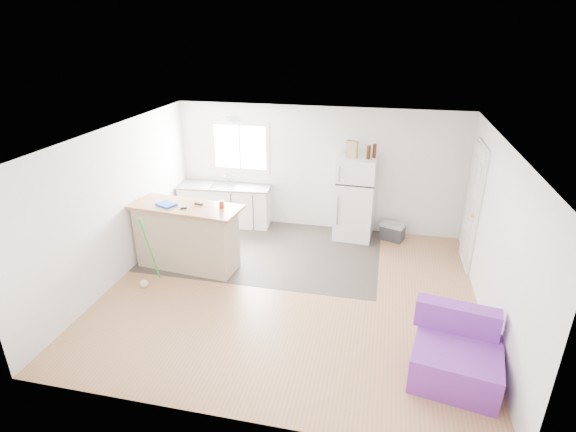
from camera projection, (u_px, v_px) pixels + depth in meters
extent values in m
cube|color=#A36D44|center=(290.00, 291.00, 6.89)|extent=(5.50, 5.00, 0.01)
cube|color=white|center=(291.00, 137.00, 5.94)|extent=(5.50, 5.00, 0.01)
cube|color=white|center=(318.00, 169.00, 8.66)|extent=(5.50, 0.01, 2.40)
cube|color=white|center=(234.00, 325.00, 4.17)|extent=(5.50, 0.01, 2.40)
cube|color=white|center=(117.00, 204.00, 6.96)|extent=(0.01, 5.00, 2.40)
cube|color=white|center=(496.00, 238.00, 5.87)|extent=(0.01, 5.00, 2.40)
cube|color=#332C26|center=(266.00, 250.00, 8.15)|extent=(4.05, 2.50, 0.00)
cube|color=white|center=(240.00, 147.00, 8.82)|extent=(1.18, 0.04, 0.98)
cube|color=white|center=(240.00, 147.00, 8.80)|extent=(1.05, 0.01, 0.85)
cube|color=white|center=(240.00, 147.00, 8.79)|extent=(0.03, 0.02, 0.85)
cube|color=white|center=(473.00, 207.00, 7.34)|extent=(0.05, 0.82, 2.03)
cube|color=white|center=(473.00, 207.00, 7.33)|extent=(0.03, 0.92, 2.10)
sphere|color=gold|center=(473.00, 215.00, 7.06)|extent=(0.07, 0.07, 0.07)
cylinder|color=white|center=(234.00, 119.00, 7.27)|extent=(0.30, 0.30, 0.07)
cube|color=white|center=(225.00, 206.00, 9.08)|extent=(1.83, 0.68, 0.79)
cube|color=slate|center=(224.00, 186.00, 8.92)|extent=(1.88, 0.72, 0.04)
cube|color=silver|center=(224.00, 187.00, 8.89)|extent=(0.52, 0.42, 0.05)
cube|color=#C2B08C|center=(187.00, 238.00, 7.41)|extent=(1.68, 0.74, 1.05)
cube|color=tan|center=(186.00, 207.00, 7.18)|extent=(1.85, 0.86, 0.05)
cube|color=white|center=(355.00, 198.00, 8.35)|extent=(0.74, 0.69, 1.58)
cube|color=black|center=(355.00, 186.00, 7.92)|extent=(0.70, 0.05, 0.02)
cube|color=silver|center=(339.00, 174.00, 7.89)|extent=(0.03, 0.02, 0.28)
cube|color=silver|center=(338.00, 211.00, 8.17)|extent=(0.03, 0.02, 0.55)
cube|color=#303032|center=(392.00, 233.00, 8.49)|extent=(0.49, 0.40, 0.28)
cube|color=#9A999C|center=(393.00, 225.00, 8.43)|extent=(0.51, 0.43, 0.06)
cube|color=purple|center=(456.00, 363.00, 5.11)|extent=(1.09, 1.04, 0.44)
cube|color=purple|center=(457.00, 317.00, 5.25)|extent=(0.97, 0.39, 0.33)
cube|color=silver|center=(218.00, 272.00, 7.17)|extent=(0.14, 0.10, 0.24)
cylinder|color=#1938AF|center=(218.00, 265.00, 7.11)|extent=(0.05, 0.05, 0.05)
cylinder|color=green|center=(150.00, 249.00, 6.84)|extent=(0.08, 0.31, 1.15)
sphere|color=beige|center=(144.00, 284.00, 6.97)|extent=(0.13, 0.13, 0.13)
cylinder|color=red|center=(222.00, 204.00, 7.07)|extent=(0.11, 0.11, 0.12)
cube|color=#1342B3|center=(166.00, 204.00, 7.18)|extent=(0.36, 0.33, 0.04)
cube|color=black|center=(199.00, 204.00, 7.21)|extent=(0.15, 0.09, 0.03)
cube|color=black|center=(184.00, 208.00, 7.05)|extent=(0.11, 0.08, 0.03)
cube|color=tan|center=(352.00, 149.00, 7.96)|extent=(0.22, 0.15, 0.30)
cylinder|color=#3C190B|center=(369.00, 152.00, 7.87)|extent=(0.09, 0.09, 0.25)
cylinder|color=#3C190B|center=(374.00, 151.00, 7.95)|extent=(0.08, 0.08, 0.25)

